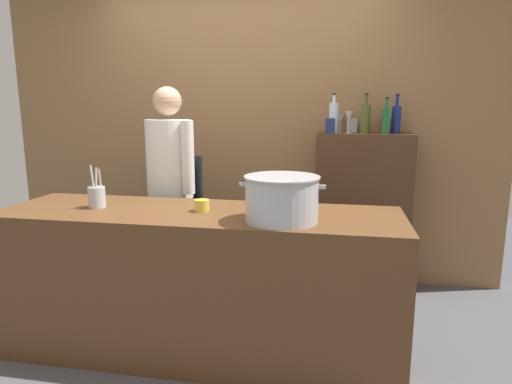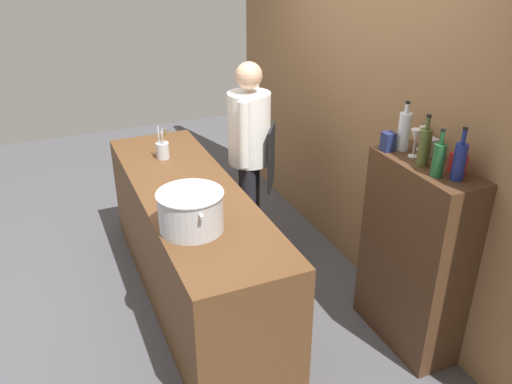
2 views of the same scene
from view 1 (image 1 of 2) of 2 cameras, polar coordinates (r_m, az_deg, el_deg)
name	(u,v)px [view 1 (image 1 of 2)]	position (r m, az deg, el deg)	size (l,w,h in m)	color
ground_plane	(201,348)	(2.99, -7.10, -19.50)	(8.00, 8.00, 0.00)	#4C4C51
brick_back_panel	(245,108)	(3.93, -1.39, 10.79)	(4.40, 0.10, 3.00)	olive
prep_counter	(200,282)	(2.79, -7.33, -11.51)	(2.42, 0.70, 0.90)	brown
bar_cabinet	(361,212)	(3.75, 13.52, -2.60)	(0.76, 0.32, 1.31)	#472D1C
chef	(171,181)	(3.37, -11.00, 1.42)	(0.46, 0.41, 1.66)	black
stockpot_large	(282,199)	(2.38, 3.36, -0.89)	(0.47, 0.41, 0.25)	#B7BABF
utensil_crock	(97,196)	(2.88, -19.97, -0.52)	(0.10, 0.10, 0.27)	#B7BABF
butter_jar	(202,205)	(2.64, -7.04, -1.74)	(0.09, 0.09, 0.07)	yellow
wine_bottle_clear	(334,117)	(3.64, 10.04, 9.54)	(0.08, 0.08, 0.31)	silver
wine_bottle_cobalt	(396,119)	(3.67, 17.73, 9.03)	(0.07, 0.07, 0.31)	navy
wine_bottle_olive	(366,118)	(3.60, 14.03, 9.27)	(0.07, 0.07, 0.31)	#475123
wine_bottle_green	(386,120)	(3.59, 16.52, 8.90)	(0.07, 0.07, 0.28)	#1E592D
wine_glass_short	(340,119)	(3.74, 10.89, 9.26)	(0.07, 0.07, 0.15)	silver
wine_glass_wide	(349,117)	(3.63, 11.96, 9.48)	(0.07, 0.07, 0.18)	silver
spice_tin_silver	(352,125)	(3.72, 12.32, 8.43)	(0.08, 0.08, 0.11)	#B2B2B7
spice_tin_red	(386,126)	(3.73, 16.47, 8.27)	(0.07, 0.07, 0.12)	red
spice_tin_navy	(330,126)	(3.54, 9.61, 8.45)	(0.07, 0.07, 0.12)	navy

